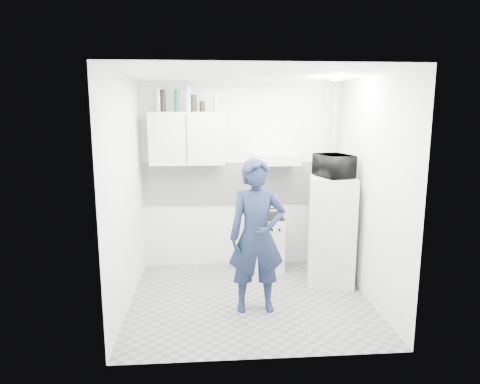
{
  "coord_description": "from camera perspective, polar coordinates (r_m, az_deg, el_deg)",
  "views": [
    {
      "loc": [
        -0.49,
        -4.75,
        2.21
      ],
      "look_at": [
        -0.1,
        0.3,
        1.25
      ],
      "focal_mm": 32.0,
      "sensor_mm": 36.0,
      "label": 1
    }
  ],
  "objects": [
    {
      "name": "canister_b",
      "position": [
        5.82,
        -5.04,
        11.29
      ],
      "size": [
        0.07,
        0.07,
        0.14
      ],
      "primitive_type": "cylinder",
      "color": "black",
      "rests_on": "upper_cabinet"
    },
    {
      "name": "pipe_b",
      "position": [
        6.22,
        11.19,
        2.11
      ],
      "size": [
        0.04,
        0.04,
        2.6
      ],
      "primitive_type": "cylinder",
      "color": "beige",
      "rests_on": "floor"
    },
    {
      "name": "pipe_a",
      "position": [
        6.25,
        12.25,
        2.11
      ],
      "size": [
        0.05,
        0.05,
        2.6
      ],
      "primitive_type": "cylinder",
      "color": "beige",
      "rests_on": "floor"
    },
    {
      "name": "bottle_c",
      "position": [
        5.84,
        -8.39,
        11.96
      ],
      "size": [
        0.07,
        0.07,
        0.29
      ],
      "primitive_type": "cylinder",
      "color": "#144C1E",
      "rests_on": "upper_cabinet"
    },
    {
      "name": "bottle_d",
      "position": [
        5.83,
        -6.9,
        12.27
      ],
      "size": [
        0.08,
        0.08,
        0.35
      ],
      "primitive_type": "cylinder",
      "color": "#B2B7BC",
      "rests_on": "upper_cabinet"
    },
    {
      "name": "range_hood",
      "position": [
        5.86,
        4.82,
        4.42
      ],
      "size": [
        0.6,
        0.5,
        0.14
      ],
      "primitive_type": "cube",
      "color": "beige",
      "rests_on": "wall_back"
    },
    {
      "name": "fridge",
      "position": [
        5.65,
        12.1,
        -5.03
      ],
      "size": [
        0.69,
        0.69,
        1.39
      ],
      "primitive_type": "cube",
      "rotation": [
        0.0,
        0.0,
        -0.23
      ],
      "color": "silver",
      "rests_on": "floor"
    },
    {
      "name": "stove_top",
      "position": [
        5.98,
        3.48,
        -3.27
      ],
      "size": [
        0.45,
        0.45,
        0.03
      ],
      "primitive_type": "cube",
      "color": "black",
      "rests_on": "stove"
    },
    {
      "name": "canister_a",
      "position": [
        5.83,
        -6.24,
        11.67
      ],
      "size": [
        0.09,
        0.09,
        0.22
      ],
      "primitive_type": "cylinder",
      "color": "black",
      "rests_on": "upper_cabinet"
    },
    {
      "name": "wall_left",
      "position": [
        4.92,
        -15.04,
        -0.29
      ],
      "size": [
        0.0,
        2.6,
        2.6
      ],
      "primitive_type": "plane",
      "rotation": [
        1.57,
        0.0,
        1.57
      ],
      "color": "white",
      "rests_on": "floor"
    },
    {
      "name": "ceiling",
      "position": [
        4.79,
        1.49,
        15.41
      ],
      "size": [
        2.8,
        2.8,
        0.0
      ],
      "primitive_type": "plane",
      "color": "white",
      "rests_on": "wall_back"
    },
    {
      "name": "person",
      "position": [
        4.73,
        2.27,
        -5.92
      ],
      "size": [
        0.63,
        0.41,
        1.71
      ],
      "primitive_type": "imported",
      "rotation": [
        0.0,
        0.0,
        0.0
      ],
      "color": "#19233D",
      "rests_on": "floor"
    },
    {
      "name": "ceiling_spot_fixture",
      "position": [
        5.18,
        12.68,
        14.47
      ],
      "size": [
        0.1,
        0.1,
        0.02
      ],
      "primitive_type": "cylinder",
      "color": "white",
      "rests_on": "ceiling"
    },
    {
      "name": "upper_cabinet",
      "position": [
        5.84,
        -7.06,
        7.12
      ],
      "size": [
        1.0,
        0.35,
        0.7
      ],
      "primitive_type": "cube",
      "color": "silver",
      "rests_on": "wall_back"
    },
    {
      "name": "saucepan",
      "position": [
        6.03,
        2.65,
        -2.53
      ],
      "size": [
        0.18,
        0.18,
        0.1
      ],
      "primitive_type": "cylinder",
      "color": "silver",
      "rests_on": "stove_top"
    },
    {
      "name": "floor",
      "position": [
        5.26,
        1.35,
        -14.12
      ],
      "size": [
        2.8,
        2.8,
        0.0
      ],
      "primitive_type": "plane",
      "color": "gray",
      "rests_on": "ground"
    },
    {
      "name": "wall_back",
      "position": [
        6.09,
        0.21,
        2.13
      ],
      "size": [
        2.8,
        0.0,
        2.8
      ],
      "primitive_type": "plane",
      "rotation": [
        1.57,
        0.0,
        0.0
      ],
      "color": "white",
      "rests_on": "floor"
    },
    {
      "name": "microwave",
      "position": [
        5.49,
        12.44,
        3.44
      ],
      "size": [
        0.58,
        0.46,
        0.28
      ],
      "primitive_type": "imported",
      "rotation": [
        0.0,
        0.0,
        1.82
      ],
      "color": "black",
      "rests_on": "fridge"
    },
    {
      "name": "wall_right",
      "position": [
        5.19,
        16.98,
        0.17
      ],
      "size": [
        0.0,
        2.6,
        2.6
      ],
      "primitive_type": "plane",
      "rotation": [
        1.57,
        0.0,
        -1.57
      ],
      "color": "white",
      "rests_on": "floor"
    },
    {
      "name": "bottle_b",
      "position": [
        5.85,
        -10.22,
        11.88
      ],
      "size": [
        0.07,
        0.07,
        0.29
      ],
      "primitive_type": "cylinder",
      "color": "black",
      "rests_on": "upper_cabinet"
    },
    {
      "name": "backsplash",
      "position": [
        6.09,
        0.22,
        1.18
      ],
      "size": [
        2.74,
        0.03,
        0.6
      ],
      "primitive_type": "cube",
      "color": "white",
      "rests_on": "wall_back"
    },
    {
      "name": "bottle_e",
      "position": [
        5.83,
        -3.31,
        11.79
      ],
      "size": [
        0.06,
        0.06,
        0.24
      ],
      "primitive_type": "cylinder",
      "color": "silver",
      "rests_on": "upper_cabinet"
    },
    {
      "name": "bottle_a",
      "position": [
        5.86,
        -10.89,
        11.88
      ],
      "size": [
        0.07,
        0.07,
        0.29
      ],
      "primitive_type": "cylinder",
      "color": "#B2B7BC",
      "rests_on": "upper_cabinet"
    },
    {
      "name": "stove",
      "position": [
        6.09,
        3.44,
        -6.83
      ],
      "size": [
        0.47,
        0.47,
        0.75
      ],
      "primitive_type": "cube",
      "color": "beige",
      "rests_on": "floor"
    }
  ]
}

